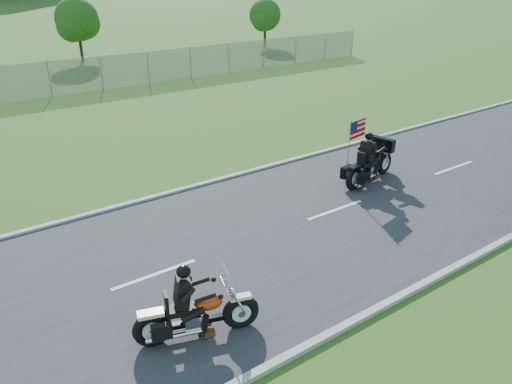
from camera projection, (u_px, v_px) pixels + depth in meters
ground at (225, 251)px, 13.13m from camera, size 420.00×420.00×0.00m
road at (225, 250)px, 13.12m from camera, size 120.00×8.00×0.04m
curb_north at (158, 196)px, 16.11m from camera, size 120.00×0.18×0.12m
curb_south at (331, 334)px, 10.11m from camera, size 120.00×0.18×0.12m
tree_fence_near at (78, 22)px, 37.32m from camera, size 3.52×3.28×4.75m
tree_fence_far at (265, 17)px, 44.43m from camera, size 3.08×2.87×4.20m
motorcycle_lead at (195, 315)px, 9.88m from camera, size 2.51×1.15×1.73m
motorcycle_follow at (370, 165)px, 17.06m from camera, size 2.72×1.10×2.28m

